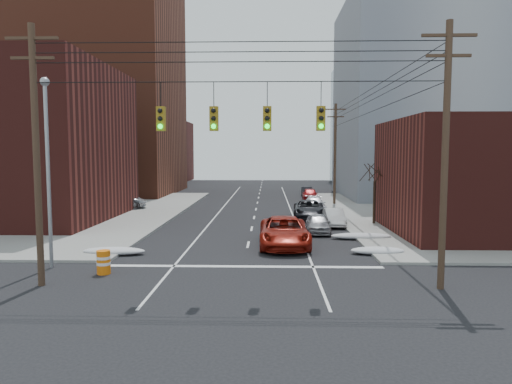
# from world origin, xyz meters

# --- Properties ---
(ground) EXTENTS (160.00, 160.00, 0.00)m
(ground) POSITION_xyz_m (0.00, 0.00, 0.00)
(ground) COLOR black
(ground) RESTS_ON ground
(building_brick_tall) EXTENTS (24.00, 20.00, 30.00)m
(building_brick_tall) POSITION_xyz_m (-24.00, 48.00, 15.00)
(building_brick_tall) COLOR brown
(building_brick_tall) RESTS_ON ground
(building_brick_far) EXTENTS (22.00, 18.00, 12.00)m
(building_brick_far) POSITION_xyz_m (-26.00, 74.00, 6.00)
(building_brick_far) COLOR #4E1B17
(building_brick_far) RESTS_ON ground
(building_office) EXTENTS (22.00, 20.00, 25.00)m
(building_office) POSITION_xyz_m (22.00, 44.00, 12.50)
(building_office) COLOR gray
(building_office) RESTS_ON ground
(building_glass) EXTENTS (20.00, 18.00, 22.00)m
(building_glass) POSITION_xyz_m (24.00, 70.00, 11.00)
(building_glass) COLOR gray
(building_glass) RESTS_ON ground
(building_storefront) EXTENTS (16.00, 12.00, 8.00)m
(building_storefront) POSITION_xyz_m (18.00, 16.00, 4.00)
(building_storefront) COLOR #4E1B17
(building_storefront) RESTS_ON ground
(utility_pole_left) EXTENTS (2.20, 0.28, 11.00)m
(utility_pole_left) POSITION_xyz_m (-8.50, 3.00, 5.78)
(utility_pole_left) COLOR #473323
(utility_pole_left) RESTS_ON ground
(utility_pole_right) EXTENTS (2.20, 0.28, 11.00)m
(utility_pole_right) POSITION_xyz_m (8.50, 3.00, 5.78)
(utility_pole_right) COLOR #473323
(utility_pole_right) RESTS_ON ground
(utility_pole_far) EXTENTS (2.20, 0.28, 11.00)m
(utility_pole_far) POSITION_xyz_m (8.50, 34.00, 5.78)
(utility_pole_far) COLOR #473323
(utility_pole_far) RESTS_ON ground
(traffic_signals) EXTENTS (17.00, 0.42, 2.02)m
(traffic_signals) POSITION_xyz_m (0.10, 2.97, 7.17)
(traffic_signals) COLOR black
(traffic_signals) RESTS_ON ground
(street_light) EXTENTS (0.44, 0.44, 9.32)m
(street_light) POSITION_xyz_m (-9.50, 6.00, 5.54)
(street_light) COLOR gray
(street_light) RESTS_ON ground
(bare_tree) EXTENTS (2.09, 2.20, 4.93)m
(bare_tree) POSITION_xyz_m (9.59, 20.00, 2.32)
(bare_tree) COLOR black
(bare_tree) RESTS_ON ground
(snow_nw) EXTENTS (3.50, 1.08, 0.42)m
(snow_nw) POSITION_xyz_m (-7.40, 9.00, 0.21)
(snow_nw) COLOR silver
(snow_nw) RESTS_ON ground
(snow_ne) EXTENTS (3.00, 1.08, 0.42)m
(snow_ne) POSITION_xyz_m (7.40, 9.50, 0.21)
(snow_ne) COLOR silver
(snow_ne) RESTS_ON ground
(snow_east_far) EXTENTS (4.00, 1.08, 0.42)m
(snow_east_far) POSITION_xyz_m (7.40, 14.00, 0.21)
(snow_east_far) COLOR silver
(snow_east_far) RESTS_ON ground
(red_pickup) EXTENTS (3.01, 6.43, 1.78)m
(red_pickup) POSITION_xyz_m (2.23, 11.61, 0.89)
(red_pickup) COLOR maroon
(red_pickup) RESTS_ON ground
(parked_car_a) EXTENTS (1.66, 3.98, 1.35)m
(parked_car_a) POSITION_xyz_m (4.80, 16.37, 0.67)
(parked_car_a) COLOR #A2A2A6
(parked_car_a) RESTS_ON ground
(parked_car_b) EXTENTS (1.43, 4.01, 1.32)m
(parked_car_b) POSITION_xyz_m (6.40, 19.49, 0.66)
(parked_car_b) COLOR silver
(parked_car_b) RESTS_ON ground
(parked_car_c) EXTENTS (2.91, 5.83, 1.59)m
(parked_car_c) POSITION_xyz_m (4.80, 23.48, 0.79)
(parked_car_c) COLOR black
(parked_car_c) RESTS_ON ground
(parked_car_d) EXTENTS (2.19, 4.99, 1.43)m
(parked_car_d) POSITION_xyz_m (5.74, 28.02, 0.71)
(parked_car_d) COLOR #BABABF
(parked_car_d) RESTS_ON ground
(parked_car_e) EXTENTS (2.01, 4.52, 1.51)m
(parked_car_e) POSITION_xyz_m (6.21, 38.19, 0.75)
(parked_car_e) COLOR maroon
(parked_car_e) RESTS_ON ground
(parked_car_f) EXTENTS (1.39, 3.86, 1.27)m
(parked_car_f) POSITION_xyz_m (6.32, 44.07, 0.63)
(parked_car_f) COLOR black
(parked_car_f) RESTS_ON ground
(lot_car_a) EXTENTS (4.04, 1.61, 1.31)m
(lot_car_a) POSITION_xyz_m (-15.15, 24.62, 0.80)
(lot_car_a) COLOR silver
(lot_car_a) RESTS_ON sidewalk_nw
(lot_car_b) EXTENTS (6.20, 4.07, 1.59)m
(lot_car_b) POSITION_xyz_m (-13.83, 29.02, 0.94)
(lot_car_b) COLOR #B1B2B6
(lot_car_b) RESTS_ON sidewalk_nw
(lot_car_c) EXTENTS (5.56, 2.77, 1.55)m
(lot_car_c) POSITION_xyz_m (-19.80, 24.87, 0.93)
(lot_car_c) COLOR black
(lot_car_c) RESTS_ON sidewalk_nw
(lot_car_d) EXTENTS (3.76, 1.82, 1.24)m
(lot_car_d) POSITION_xyz_m (-19.97, 30.44, 0.77)
(lot_car_d) COLOR silver
(lot_car_d) RESTS_ON sidewalk_nw
(construction_barrel) EXTENTS (0.70, 0.70, 1.12)m
(construction_barrel) POSITION_xyz_m (-6.50, 4.94, 0.58)
(construction_barrel) COLOR orange
(construction_barrel) RESTS_ON ground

